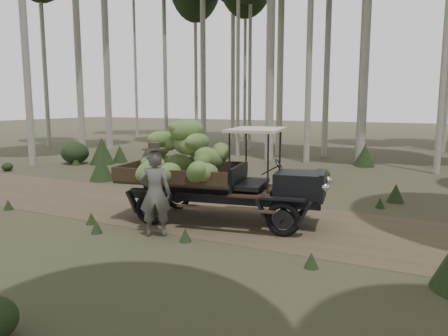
# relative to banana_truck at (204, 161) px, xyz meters

# --- Properties ---
(ground) EXTENTS (120.00, 120.00, 0.00)m
(ground) POSITION_rel_banana_truck_xyz_m (-0.74, 0.55, -1.53)
(ground) COLOR #473D2B
(ground) RESTS_ON ground
(dirt_track) EXTENTS (70.00, 4.00, 0.01)m
(dirt_track) POSITION_rel_banana_truck_xyz_m (-0.74, 0.55, -1.53)
(dirt_track) COLOR brown
(dirt_track) RESTS_ON ground
(banana_truck) EXTENTS (5.41, 3.04, 2.68)m
(banana_truck) POSITION_rel_banana_truck_xyz_m (0.00, 0.00, 0.00)
(banana_truck) COLOR black
(banana_truck) RESTS_ON ground
(farmer) EXTENTS (0.85, 0.75, 2.13)m
(farmer) POSITION_rel_banana_truck_xyz_m (-0.32, -1.66, -0.52)
(farmer) COLOR #55524E
(farmer) RESTS_ON ground
(undergrowth) EXTENTS (22.89, 24.41, 1.38)m
(undergrowth) POSITION_rel_banana_truck_xyz_m (-2.04, -0.13, -1.00)
(undergrowth) COLOR #233319
(undergrowth) RESTS_ON ground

